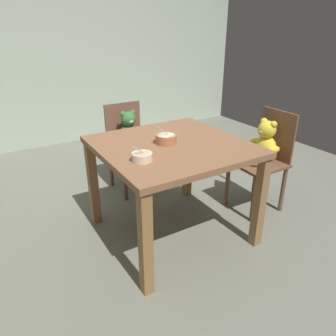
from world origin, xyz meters
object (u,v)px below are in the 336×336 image
(dining_table, at_px, (172,158))
(teddy_chair_near_right, at_px, (264,150))
(porridge_bowl_terracotta_center, at_px, (166,139))
(teddy_chair_far_center, at_px, (130,137))
(porridge_bowl_cream_near_left, at_px, (142,157))

(dining_table, distance_m, teddy_chair_near_right, 0.87)
(dining_table, height_order, porridge_bowl_terracotta_center, porridge_bowl_terracotta_center)
(porridge_bowl_terracotta_center, bearing_deg, teddy_chair_far_center, 83.42)
(dining_table, xyz_separation_m, porridge_bowl_terracotta_center, (-0.03, 0.03, 0.14))
(teddy_chair_near_right, xyz_separation_m, porridge_bowl_terracotta_center, (-0.89, 0.09, 0.23))
(teddy_chair_near_right, xyz_separation_m, teddy_chair_far_center, (-0.80, 0.93, -0.02))
(dining_table, bearing_deg, teddy_chair_near_right, -4.13)
(teddy_chair_near_right, relative_size, teddy_chair_far_center, 1.04)
(dining_table, bearing_deg, porridge_bowl_cream_near_left, -152.08)
(teddy_chair_far_center, height_order, porridge_bowl_terracotta_center, porridge_bowl_terracotta_center)
(teddy_chair_far_center, bearing_deg, dining_table, -5.05)
(porridge_bowl_cream_near_left, bearing_deg, teddy_chair_near_right, 5.03)
(teddy_chair_near_right, relative_size, porridge_bowl_terracotta_center, 5.44)
(dining_table, distance_m, porridge_bowl_cream_near_left, 0.38)
(teddy_chair_near_right, bearing_deg, porridge_bowl_terracotta_center, -4.55)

